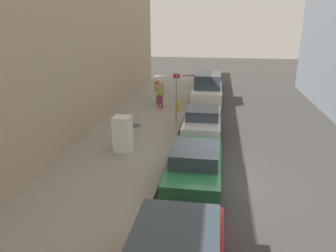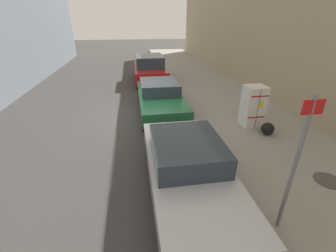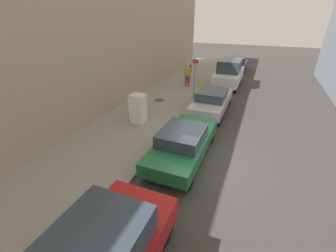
{
  "view_description": "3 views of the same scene",
  "coord_description": "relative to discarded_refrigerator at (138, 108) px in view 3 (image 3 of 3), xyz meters",
  "views": [
    {
      "loc": [
        -0.09,
        -10.93,
        5.68
      ],
      "look_at": [
        -2.21,
        2.8,
        1.11
      ],
      "focal_mm": 35.0,
      "sensor_mm": 36.0,
      "label": 1
    },
    {
      "loc": [
        0.36,
        9.43,
        3.93
      ],
      "look_at": [
        -0.43,
        4.39,
        1.47
      ],
      "focal_mm": 24.0,
      "sensor_mm": 36.0,
      "label": 2
    },
    {
      "loc": [
        1.68,
        -7.68,
        5.5
      ],
      "look_at": [
        -1.67,
        0.4,
        1.08
      ],
      "focal_mm": 24.0,
      "sensor_mm": 36.0,
      "label": 3
    }
  ],
  "objects": [
    {
      "name": "parked_hatchback_blue",
      "position": [
        3.31,
        15.28,
        -0.19
      ],
      "size": [
        1.73,
        4.01,
        1.43
      ],
      "color": "#23479E",
      "rests_on": "ground"
    },
    {
      "name": "parked_van_white",
      "position": [
        3.31,
        9.45,
        0.13
      ],
      "size": [
        1.95,
        4.7,
        2.13
      ],
      "color": "silver",
      "rests_on": "ground"
    },
    {
      "name": "sidewalk_slab",
      "position": [
        -0.14,
        -2.02,
        -0.85
      ],
      "size": [
        4.48,
        44.0,
        0.13
      ],
      "primitive_type": "cube",
      "color": "gray",
      "rests_on": "ground"
    },
    {
      "name": "ground_plane",
      "position": [
        4.08,
        -2.02,
        -0.91
      ],
      "size": [
        80.0,
        80.0,
        0.0
      ],
      "primitive_type": "plane",
      "color": "#383533"
    },
    {
      "name": "building_facade_near",
      "position": [
        -3.25,
        -2.02,
        3.9
      ],
      "size": [
        1.75,
        39.6,
        9.63
      ],
      "primitive_type": "cube",
      "color": "tan",
      "rests_on": "ground"
    },
    {
      "name": "pedestrian_walking_far",
      "position": [
        0.37,
        7.28,
        0.26
      ],
      "size": [
        0.51,
        0.24,
        1.78
      ],
      "rotation": [
        0.0,
        0.0,
        3.53
      ],
      "color": "#B73338",
      "rests_on": "sidewalk_slab"
    },
    {
      "name": "parked_sedan_silver",
      "position": [
        3.31,
        3.21,
        -0.17
      ],
      "size": [
        1.81,
        4.63,
        1.41
      ],
      "color": "silver",
      "rests_on": "ground"
    },
    {
      "name": "fire_hydrant",
      "position": [
        1.61,
        6.79,
        -0.37
      ],
      "size": [
        0.22,
        0.22,
        0.81
      ],
      "color": "gold",
      "rests_on": "sidewalk_slab"
    },
    {
      "name": "manhole_cover",
      "position": [
        -0.38,
        3.5,
        -0.77
      ],
      "size": [
        0.7,
        0.7,
        0.02
      ],
      "primitive_type": "cylinder",
      "color": "#47443F",
      "rests_on": "sidewalk_slab"
    },
    {
      "name": "street_sign_post",
      "position": [
        1.75,
        4.57,
        0.76
      ],
      "size": [
        0.36,
        0.07,
        2.77
      ],
      "color": "slate",
      "rests_on": "sidewalk_slab"
    },
    {
      "name": "pedestrian_standing_near",
      "position": [
        0.05,
        8.57,
        0.22
      ],
      "size": [
        0.5,
        0.23,
        1.72
      ],
      "rotation": [
        0.0,
        0.0,
        1.97
      ],
      "color": "#2D5193",
      "rests_on": "sidewalk_slab"
    },
    {
      "name": "parked_sedan_green",
      "position": [
        3.31,
        -2.14,
        -0.17
      ],
      "size": [
        1.85,
        4.65,
        1.41
      ],
      "color": "#1E6038",
      "rests_on": "ground"
    },
    {
      "name": "trash_bag",
      "position": [
        -0.2,
        0.86,
        -0.55
      ],
      "size": [
        0.45,
        0.45,
        0.45
      ],
      "primitive_type": "sphere",
      "color": "black",
      "rests_on": "sidewalk_slab"
    },
    {
      "name": "discarded_refrigerator",
      "position": [
        0.0,
        0.0,
        0.0
      ],
      "size": [
        0.75,
        0.71,
        1.56
      ],
      "color": "white",
      "rests_on": "sidewalk_slab"
    }
  ]
}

